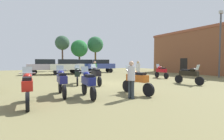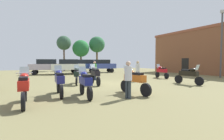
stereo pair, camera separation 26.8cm
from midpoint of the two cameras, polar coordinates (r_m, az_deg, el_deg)
The scene contains 21 objects.
ground_plane at distance 12.82m, azimuth -3.49°, elevation -4.77°, with size 44.00×52.00×0.02m.
brick_building at distance 27.59m, azimuth 29.91°, elevation 5.38°, with size 6.12×15.01×6.19m.
motorcycle_2 at distance 7.26m, azimuth -26.89°, elevation -5.07°, with size 0.62×2.23×1.48m.
motorcycle_3 at distance 8.04m, azimuth -8.18°, elevation -4.15°, with size 0.62×2.15×1.46m.
motorcycle_5 at distance 8.79m, azimuth 8.50°, elevation -3.42°, with size 0.66×2.22×1.50m.
motorcycle_7 at distance 17.84m, azimuth 17.01°, elevation -0.42°, with size 0.62×2.10×1.44m.
motorcycle_9 at distance 13.70m, azimuth 25.26°, elevation -1.45°, with size 0.66×2.26×1.47m.
motorcycle_10 at distance 8.71m, azimuth -16.66°, elevation -3.55°, with size 0.62×2.29×1.50m.
motorcycle_11 at distance 12.72m, azimuth -11.42°, elevation -1.58°, with size 0.81×2.13×1.46m.
motorcycle_12 at distance 12.29m, azimuth -5.20°, elevation -1.58°, with size 0.62×2.27×1.51m.
car_1 at distance 23.10m, azimuth -14.39°, elevation 1.49°, with size 4.51×2.40×2.00m.
car_2 at distance 23.49m, azimuth -21.02°, elevation 1.41°, with size 4.56×2.56×2.00m.
car_4 at distance 25.65m, azimuth -9.28°, elevation 1.67°, with size 4.35×1.92×2.00m.
car_5 at distance 25.95m, azimuth -3.34°, elevation 1.72°, with size 4.46×2.24×2.00m.
person_1 at distance 15.26m, azimuth -5.43°, elevation 0.29°, with size 0.47×0.47×1.73m.
person_2 at distance 14.19m, azimuth 9.29°, elevation 0.15°, with size 0.48×0.48×1.76m.
person_3 at distance 7.65m, azimuth 6.55°, elevation -2.32°, with size 0.42×0.42×1.72m.
tree_2 at distance 35.24m, azimuth -4.96°, elevation 8.58°, with size 3.29×3.29×6.89m.
tree_3 at distance 33.44m, azimuth -10.36°, elevation 7.20°, with size 3.27×3.27×5.90m.
tree_4 at distance 32.29m, azimuth -15.88°, elevation 8.78°, with size 2.60×2.60×6.43m.
lamp_post at distance 21.10m, azimuth 33.63°, elevation 8.42°, with size 0.44×0.24×7.02m.
Camera 2 is at (-4.95, -11.71, 1.72)m, focal length 26.78 mm.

